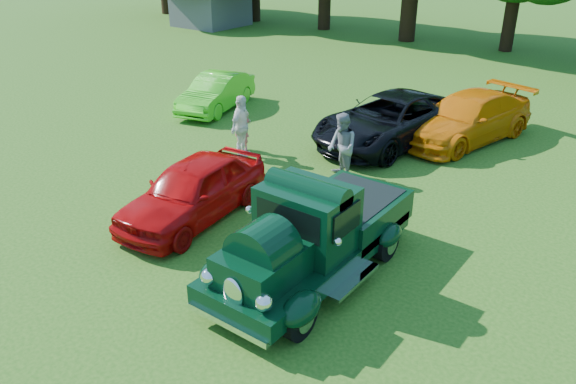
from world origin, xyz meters
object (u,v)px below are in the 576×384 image
Objects in this scene: back_car_orange at (466,118)px; spectator_white at (241,127)px; red_convertible at (193,190)px; back_car_black at (390,120)px; back_car_lime at (216,92)px; hero_pickup at (314,236)px; spectator_grey at (342,147)px; spectator_pink at (242,127)px.

back_car_orange is 2.74× the size of spectator_white.
back_car_black is (1.36, 7.31, 0.05)m from red_convertible.
hero_pickup is at bearing -52.45° from back_car_lime.
back_car_black is 3.22m from spectator_grey.
hero_pickup reaches higher than back_car_black.
back_car_lime is (-9.18, 6.93, -0.22)m from hero_pickup.
spectator_pink is (-5.64, 4.32, -0.12)m from hero_pickup.
back_car_orange reaches higher than red_convertible.
hero_pickup is 4.86m from spectator_grey.
spectator_grey is at bearing 115.33° from hero_pickup.
spectator_pink is at bearing -51.74° from back_car_lime.
spectator_white reaches higher than back_car_black.
back_car_black reaches higher than spectator_pink.
back_car_orange is 5.19m from spectator_grey.
spectator_white is at bearing 143.51° from hero_pickup.
hero_pickup is 11.50m from back_car_lime.
back_car_lime is at bearing 123.38° from red_convertible.
hero_pickup is at bearing -31.40° from spectator_grey.
spectator_white reaches higher than back_car_lime.
hero_pickup is 3.67m from red_convertible.
red_convertible is at bearing -170.26° from spectator_white.
hero_pickup is 7.11m from spectator_pink.
back_car_orange is at bearing 104.76° from spectator_grey.
back_car_lime is at bearing 37.74° from spectator_white.
back_car_orange is (3.22, 9.03, 0.03)m from red_convertible.
red_convertible reaches higher than back_car_lime.
red_convertible is 2.85× the size of spectator_pink.
hero_pickup is 1.21× the size of red_convertible.
back_car_lime is 2.11× the size of spectator_white.
back_car_orange is at bearing -56.50° from spectator_white.
spectator_grey is 0.97× the size of spectator_white.
spectator_grey is (0.21, -3.21, 0.14)m from back_car_black.
hero_pickup reaches higher than spectator_pink.
spectator_pink is at bearing 142.54° from hero_pickup.
back_car_lime is 7.55m from spectator_grey.
back_car_orange is 3.47× the size of spectator_pink.
spectator_grey is at bearing -35.07° from back_car_lime.
spectator_pink is at bearing 26.09° from spectator_white.
spectator_pink reaches higher than back_car_lime.
spectator_pink is at bearing -145.64° from spectator_grey.
spectator_pink reaches higher than red_convertible.
spectator_pink is at bearing -121.28° from back_car_orange.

